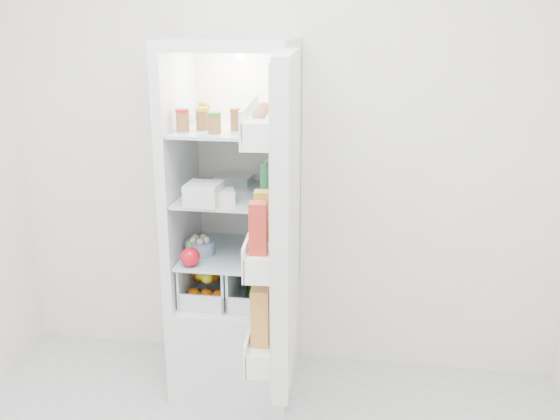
% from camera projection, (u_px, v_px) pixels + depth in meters
% --- Properties ---
extents(room_walls, '(3.02, 3.02, 2.61)m').
position_uv_depth(room_walls, '(203.00, 129.00, 1.78)').
color(room_walls, white).
rests_on(room_walls, ground).
extents(refrigerator, '(0.60, 0.60, 1.80)m').
position_uv_depth(refrigerator, '(238.00, 262.00, 3.26)').
color(refrigerator, silver).
rests_on(refrigerator, ground).
extents(shelf_low, '(0.49, 0.53, 0.01)m').
position_uv_depth(shelf_low, '(235.00, 253.00, 3.18)').
color(shelf_low, silver).
rests_on(shelf_low, refrigerator).
extents(shelf_mid, '(0.49, 0.53, 0.02)m').
position_uv_depth(shelf_mid, '(233.00, 195.00, 3.09)').
color(shelf_mid, silver).
rests_on(shelf_mid, refrigerator).
extents(shelf_top, '(0.49, 0.53, 0.02)m').
position_uv_depth(shelf_top, '(232.00, 129.00, 2.99)').
color(shelf_top, silver).
rests_on(shelf_top, refrigerator).
extents(crisper_left, '(0.23, 0.46, 0.22)m').
position_uv_depth(crisper_left, '(212.00, 275.00, 3.24)').
color(crisper_left, silver).
rests_on(crisper_left, refrigerator).
extents(crisper_right, '(0.23, 0.46, 0.22)m').
position_uv_depth(crisper_right, '(258.00, 278.00, 3.20)').
color(crisper_right, silver).
rests_on(crisper_right, refrigerator).
extents(condiment_jars, '(0.46, 0.32, 0.08)m').
position_uv_depth(condiment_jars, '(223.00, 121.00, 2.90)').
color(condiment_jars, '#B21919').
rests_on(condiment_jars, shelf_top).
extents(squeeze_bottle, '(0.05, 0.05, 0.16)m').
position_uv_depth(squeeze_bottle, '(278.00, 110.00, 2.98)').
color(squeeze_bottle, white).
rests_on(squeeze_bottle, shelf_top).
extents(tub_white, '(0.16, 0.16, 0.10)m').
position_uv_depth(tub_white, '(204.00, 194.00, 2.90)').
color(tub_white, silver).
rests_on(tub_white, shelf_mid).
extents(tub_cream, '(0.14, 0.14, 0.06)m').
position_uv_depth(tub_cream, '(223.00, 196.00, 2.93)').
color(tub_cream, white).
rests_on(tub_cream, shelf_mid).
extents(tin_red, '(0.10, 0.10, 0.05)m').
position_uv_depth(tin_red, '(266.00, 200.00, 2.88)').
color(tin_red, '#C03A1C').
rests_on(tin_red, shelf_mid).
extents(foil_tray, '(0.19, 0.15, 0.04)m').
position_uv_depth(foil_tray, '(234.00, 180.00, 3.26)').
color(foil_tray, silver).
rests_on(foil_tray, shelf_mid).
extents(tub_green, '(0.11, 0.15, 0.08)m').
position_uv_depth(tub_green, '(273.00, 178.00, 3.22)').
color(tub_green, '#3F8B55').
rests_on(tub_green, shelf_mid).
extents(red_cabbage, '(0.17, 0.17, 0.17)m').
position_uv_depth(red_cabbage, '(265.00, 235.00, 3.16)').
color(red_cabbage, '#5B2161').
rests_on(red_cabbage, shelf_low).
extents(bell_pepper, '(0.09, 0.09, 0.09)m').
position_uv_depth(bell_pepper, '(190.00, 257.00, 2.99)').
color(bell_pepper, red).
rests_on(bell_pepper, shelf_low).
extents(mushroom_bowl, '(0.15, 0.15, 0.07)m').
position_uv_depth(mushroom_bowl, '(200.00, 248.00, 3.14)').
color(mushroom_bowl, '#7C9BBA').
rests_on(mushroom_bowl, shelf_low).
extents(salad_bag, '(0.10, 0.10, 0.10)m').
position_uv_depth(salad_bag, '(255.00, 257.00, 2.97)').
color(salad_bag, '#A8B789').
rests_on(salad_bag, shelf_low).
extents(citrus_pile, '(0.20, 0.24, 0.16)m').
position_uv_depth(citrus_pile, '(207.00, 284.00, 3.19)').
color(citrus_pile, orange).
rests_on(citrus_pile, refrigerator).
extents(veg_pile, '(0.16, 0.30, 0.10)m').
position_uv_depth(veg_pile, '(259.00, 287.00, 3.21)').
color(veg_pile, '#1A4D19').
rests_on(veg_pile, refrigerator).
extents(fridge_door, '(0.21, 0.60, 1.30)m').
position_uv_depth(fridge_door, '(279.00, 228.00, 2.49)').
color(fridge_door, silver).
rests_on(fridge_door, refrigerator).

